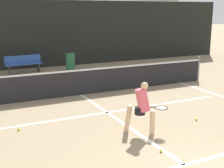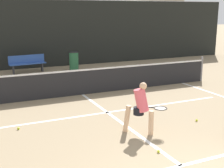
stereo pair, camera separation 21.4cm
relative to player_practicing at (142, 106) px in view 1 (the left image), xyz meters
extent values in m
cube|color=white|center=(-0.10, -1.83, -0.71)|extent=(11.00, 0.10, 0.01)
cube|color=white|center=(-0.10, 1.85, -0.71)|extent=(8.25, 0.10, 0.01)
cube|color=white|center=(-0.10, 1.15, -0.71)|extent=(0.10, 5.96, 0.01)
cylinder|color=slate|center=(5.40, 4.13, -0.18)|extent=(0.09, 0.09, 1.07)
cube|color=#232326|center=(-0.10, 4.13, -0.24)|extent=(11.00, 0.02, 0.95)
cube|color=white|center=(-0.10, 4.13, 0.20)|extent=(11.00, 0.03, 0.06)
cube|color=black|center=(-0.10, 10.39, 1.06)|extent=(24.00, 0.06, 3.56)
cylinder|color=#DBAD84|center=(0.20, -0.18, -0.41)|extent=(0.13, 0.13, 0.62)
cylinder|color=#DBAD84|center=(-0.27, 0.23, -0.36)|extent=(0.25, 0.24, 0.72)
cylinder|color=black|center=(-0.04, 0.03, -0.13)|extent=(0.27, 0.27, 0.19)
cylinder|color=#E55966|center=(0.00, -0.01, 0.16)|extent=(0.37, 0.36, 0.64)
sphere|color=#DBAD84|center=(0.03, -0.04, 0.52)|extent=(0.18, 0.18, 0.18)
cylinder|color=#262628|center=(0.25, 0.06, -0.08)|extent=(0.24, 0.22, 0.03)
torus|color=#262628|center=(0.48, -0.14, -0.08)|extent=(0.48, 0.48, 0.02)
cylinder|color=beige|center=(0.48, -0.14, -0.08)|extent=(0.37, 0.37, 0.01)
sphere|color=#D1E033|center=(-2.78, 1.53, -0.68)|extent=(0.07, 0.07, 0.07)
sphere|color=#D1E033|center=(-0.19, -1.14, -0.68)|extent=(0.07, 0.07, 0.07)
sphere|color=#D1E033|center=(1.87, 0.10, -0.68)|extent=(0.07, 0.07, 0.07)
cube|color=#2D519E|center=(-1.18, 9.23, -0.28)|extent=(1.82, 0.54, 0.04)
cube|color=#2D519E|center=(-1.20, 9.41, -0.07)|extent=(1.79, 0.22, 0.42)
cube|color=#333338|center=(-1.90, 9.15, -0.50)|extent=(0.06, 0.32, 0.44)
cube|color=#333338|center=(-0.47, 9.30, -0.50)|extent=(0.06, 0.32, 0.44)
cylinder|color=#28603D|center=(1.12, 8.95, -0.26)|extent=(0.47, 0.47, 0.91)
cylinder|color=black|center=(1.12, 8.95, 0.21)|extent=(0.50, 0.50, 0.04)
cube|color=gray|center=(-0.10, 23.26, 2.55)|extent=(36.00, 2.40, 6.53)
camera|label=1|loc=(-3.91, -6.34, 2.32)|focal=50.00mm
camera|label=2|loc=(-3.72, -6.43, 2.32)|focal=50.00mm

